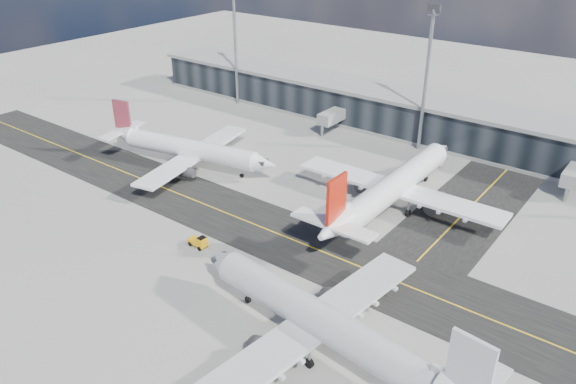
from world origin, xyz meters
name	(u,v)px	position (x,y,z in m)	size (l,w,h in m)	color
ground	(274,250)	(0.00, 0.00, 0.00)	(300.00, 300.00, 0.00)	gray
taxiway_lanes	(336,229)	(3.91, 10.74, 0.01)	(180.00, 63.00, 0.03)	black
terminal_concourse	(435,121)	(0.04, 54.93, 4.09)	(152.00, 19.80, 8.80)	black
floodlight_masts	(427,75)	(0.00, 48.00, 15.61)	(102.50, 0.70, 28.90)	gray
airliner_af	(188,149)	(-31.57, 13.32, 3.66)	(37.21, 31.92, 11.07)	white
airliner_redtail	(393,187)	(7.80, 21.51, 4.18)	(36.19, 42.57, 12.66)	white
airliner_near	(325,324)	(17.56, -12.86, 3.97)	(40.57, 34.66, 12.01)	#BCBEC1
baggage_tug	(199,242)	(-9.29, -5.99, 0.94)	(3.06, 1.65, 1.88)	#FFB30D
service_van	(440,160)	(6.40, 44.00, 0.69)	(2.30, 4.98, 1.38)	white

